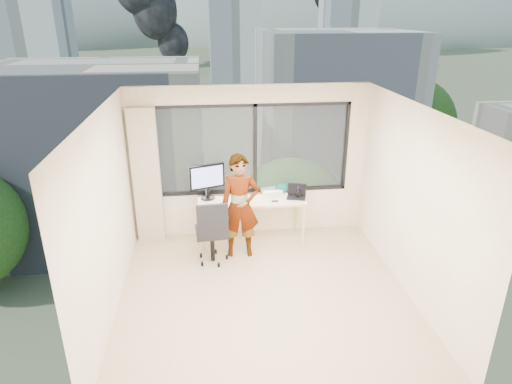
{
  "coord_description": "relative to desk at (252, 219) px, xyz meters",
  "views": [
    {
      "loc": [
        -0.72,
        -5.18,
        3.69
      ],
      "look_at": [
        0.0,
        1.0,
        1.15
      ],
      "focal_mm": 31.24,
      "sensor_mm": 36.0,
      "label": 1
    }
  ],
  "objects": [
    {
      "name": "floor",
      "position": [
        0.0,
        -1.66,
        -0.38
      ],
      "size": [
        4.0,
        4.0,
        0.01
      ],
      "primitive_type": "cube",
      "color": "tan",
      "rests_on": "ground"
    },
    {
      "name": "ceiling",
      "position": [
        0.0,
        -1.66,
        2.23
      ],
      "size": [
        4.0,
        4.0,
        0.01
      ],
      "primitive_type": "cube",
      "color": "white",
      "rests_on": "ground"
    },
    {
      "name": "wall_front",
      "position": [
        0.0,
        -3.66,
        0.93
      ],
      "size": [
        4.0,
        0.01,
        2.6
      ],
      "primitive_type": "cube",
      "color": "beige",
      "rests_on": "ground"
    },
    {
      "name": "wall_left",
      "position": [
        -2.0,
        -1.66,
        0.93
      ],
      "size": [
        0.01,
        4.0,
        2.6
      ],
      "primitive_type": "cube",
      "color": "beige",
      "rests_on": "ground"
    },
    {
      "name": "wall_right",
      "position": [
        2.0,
        -1.66,
        0.93
      ],
      "size": [
        0.01,
        4.0,
        2.6
      ],
      "primitive_type": "cube",
      "color": "beige",
      "rests_on": "ground"
    },
    {
      "name": "window_wall",
      "position": [
        0.05,
        0.34,
        1.15
      ],
      "size": [
        3.3,
        0.16,
        1.55
      ],
      "primitive_type": null,
      "color": "black",
      "rests_on": "ground"
    },
    {
      "name": "curtain",
      "position": [
        -1.72,
        0.22,
        0.77
      ],
      "size": [
        0.45,
        0.14,
        2.3
      ],
      "primitive_type": "cube",
      "color": "beige",
      "rests_on": "floor"
    },
    {
      "name": "desk",
      "position": [
        0.0,
        0.0,
        0.0
      ],
      "size": [
        1.8,
        0.6,
        0.75
      ],
      "primitive_type": "cube",
      "color": "beige",
      "rests_on": "floor"
    },
    {
      "name": "chair",
      "position": [
        -0.69,
        -0.65,
        0.17
      ],
      "size": [
        0.6,
        0.6,
        1.09
      ],
      "primitive_type": null,
      "rotation": [
        0.0,
        0.0,
        0.08
      ],
      "color": "black",
      "rests_on": "floor"
    },
    {
      "name": "person",
      "position": [
        -0.23,
        -0.48,
        0.47
      ],
      "size": [
        0.62,
        0.42,
        1.69
      ],
      "primitive_type": "imported",
      "rotation": [
        0.0,
        0.0,
        -0.03
      ],
      "color": "#2D2D33",
      "rests_on": "floor"
    },
    {
      "name": "monitor",
      "position": [
        -0.73,
        0.13,
        0.68
      ],
      "size": [
        0.62,
        0.32,
        0.61
      ],
      "primitive_type": null,
      "rotation": [
        0.0,
        0.0,
        0.32
      ],
      "color": "black",
      "rests_on": "desk"
    },
    {
      "name": "game_console",
      "position": [
        0.37,
        0.22,
        0.41
      ],
      "size": [
        0.37,
        0.33,
        0.08
      ],
      "primitive_type": "cube",
      "rotation": [
        0.0,
        0.0,
        0.25
      ],
      "color": "white",
      "rests_on": "desk"
    },
    {
      "name": "laptop",
      "position": [
        0.76,
        -0.03,
        0.48
      ],
      "size": [
        0.39,
        0.41,
        0.2
      ],
      "primitive_type": null,
      "rotation": [
        0.0,
        0.0,
        -0.29
      ],
      "color": "black",
      "rests_on": "desk"
    },
    {
      "name": "cellphone",
      "position": [
        0.38,
        -0.13,
        0.38
      ],
      "size": [
        0.11,
        0.05,
        0.01
      ],
      "primitive_type": "cube",
      "rotation": [
        0.0,
        0.0,
        -0.03
      ],
      "color": "black",
      "rests_on": "desk"
    },
    {
      "name": "pen_cup",
      "position": [
        0.8,
        -0.01,
        0.43
      ],
      "size": [
        0.11,
        0.11,
        0.11
      ],
      "primitive_type": "cylinder",
      "rotation": [
        0.0,
        0.0,
        0.38
      ],
      "color": "black",
      "rests_on": "desk"
    },
    {
      "name": "handbag",
      "position": [
        0.57,
        0.23,
        0.47
      ],
      "size": [
        0.26,
        0.16,
        0.19
      ],
      "primitive_type": "ellipsoid",
      "rotation": [
        0.0,
        0.0,
        0.15
      ],
      "color": "#0E5553",
      "rests_on": "desk"
    },
    {
      "name": "exterior_ground",
      "position": [
        0.0,
        118.34,
        -14.38
      ],
      "size": [
        400.0,
        400.0,
        0.04
      ],
      "primitive_type": "cube",
      "color": "#515B3D",
      "rests_on": "ground"
    },
    {
      "name": "near_bldg_a",
      "position": [
        -9.0,
        28.34,
        -7.38
      ],
      "size": [
        16.0,
        12.0,
        14.0
      ],
      "primitive_type": "cube",
      "color": "beige",
      "rests_on": "exterior_ground"
    },
    {
      "name": "near_bldg_b",
      "position": [
        12.0,
        36.34,
        -6.38
      ],
      "size": [
        14.0,
        13.0,
        16.0
      ],
      "primitive_type": "cube",
      "color": "silver",
      "rests_on": "exterior_ground"
    },
    {
      "name": "far_tower_a",
      "position": [
        -35.0,
        93.34,
        -0.38
      ],
      "size": [
        14.0,
        14.0,
        28.0
      ],
      "primitive_type": "cube",
      "color": "silver",
      "rests_on": "exterior_ground"
    },
    {
      "name": "far_tower_b",
      "position": [
        8.0,
        118.34,
        0.62
      ],
      "size": [
        13.0,
        13.0,
        30.0
      ],
      "primitive_type": "cube",
      "color": "silver",
      "rests_on": "exterior_ground"
    },
    {
      "name": "far_tower_c",
      "position": [
        45.0,
        138.34,
        -1.38
      ],
      "size": [
        15.0,
        15.0,
        26.0
      ],
      "primitive_type": "cube",
      "color": "silver",
      "rests_on": "exterior_ground"
    },
    {
      "name": "far_tower_d",
      "position": [
        -60.0,
        148.34,
        -3.38
      ],
      "size": [
        16.0,
        14.0,
        22.0
      ],
      "primitive_type": "cube",
      "color": "silver",
      "rests_on": "exterior_ground"
    },
    {
      "name": "hill_a",
      "position": [
        -120.0,
        318.34,
        -14.38
      ],
      "size": [
        288.0,
        216.0,
        90.0
      ],
      "primitive_type": "ellipsoid",
      "color": "slate",
      "rests_on": "exterior_ground"
    },
    {
      "name": "hill_b",
      "position": [
        100.0,
        318.34,
        -14.38
      ],
      "size": [
        300.0,
        220.0,
        96.0
      ],
      "primitive_type": "ellipsoid",
      "color": "slate",
      "rests_on": "exterior_ground"
    },
    {
      "name": "tree_b",
      "position": [
        4.0,
        16.34,
        -9.88
      ],
      "size": [
        7.6,
        7.6,
        9.0
      ],
      "primitive_type": null,
      "color": "#244F1A",
      "rests_on": "exterior_ground"
    },
    {
      "name": "tree_c",
      "position": [
        22.0,
        38.34,
        -9.38
      ],
      "size": [
        8.4,
        8.4,
        10.0
      ],
      "primitive_type": null,
      "color": "#244F1A",
      "rests_on": "exterior_ground"
    }
  ]
}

